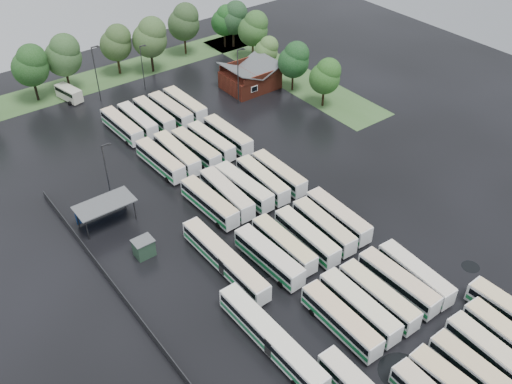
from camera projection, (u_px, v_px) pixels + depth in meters
ground at (299, 256)px, 75.88m from camera, size 160.00×160.00×0.00m
brick_building at (250, 79)px, 113.32m from camera, size 10.07×8.60×5.39m
wash_shed at (104, 205)px, 79.69m from camera, size 8.20×4.20×3.58m
utility_hut at (144, 248)px, 75.23m from camera, size 2.70×2.20×2.62m
grass_strip_north at (101, 78)px, 117.77m from camera, size 80.00×10.00×0.01m
grass_strip_east at (288, 74)px, 119.29m from camera, size 10.00×50.00×0.01m
west_fence at (119, 293)px, 69.88m from camera, size 0.10×50.00×1.20m
bus_r0c2 at (477, 374)px, 59.44m from camera, size 2.42×10.96×3.05m
bus_r0c3 at (494, 357)px, 61.05m from camera, size 2.88×11.54×3.19m
bus_r0c4 at (510, 341)px, 62.75m from camera, size 2.88×11.40×3.15m
bus_r1c0 at (341, 320)px, 65.02m from camera, size 2.61×11.32×3.14m
bus_r1c1 at (359, 307)px, 66.60m from camera, size 2.62×11.42×3.17m
bus_r1c2 at (378, 296)px, 67.93m from camera, size 2.49×11.25×3.13m
bus_r1c3 at (398, 282)px, 69.71m from camera, size 2.53×11.27×3.13m
bus_r1c4 at (415, 274)px, 70.94m from camera, size 2.86×11.01×3.04m
bus_r2c0 at (269, 257)px, 73.24m from camera, size 2.80×11.46×3.17m
bus_r2c1 at (284, 245)px, 75.18m from camera, size 2.38×10.99×3.06m
bus_r2c2 at (307, 236)px, 76.41m from camera, size 2.67×11.20×3.10m
bus_r2c3 at (324, 226)px, 78.06m from camera, size 2.85×11.14×3.07m
bus_r2c4 at (338, 216)px, 79.75m from camera, size 2.70×11.30×3.13m
bus_r3c0 at (209, 202)px, 82.22m from camera, size 2.81×11.40×3.15m
bus_r3c1 at (227, 194)px, 83.80m from camera, size 2.92×11.57×3.20m
bus_r3c2 at (244, 187)px, 85.14m from camera, size 2.92×11.54×3.19m
bus_r3c3 at (263, 180)px, 86.62m from camera, size 2.83×11.17×3.08m
bus_r3c4 at (279, 173)px, 88.06m from camera, size 2.38×10.96×3.05m
bus_r4c0 at (160, 160)px, 90.84m from camera, size 2.85×11.36×3.14m
bus_r4c1 at (177, 154)px, 92.31m from camera, size 2.67×11.47×3.18m
bus_r4c2 at (196, 149)px, 93.55m from camera, size 2.82×11.29×3.12m
bus_r4c3 at (211, 141)px, 95.36m from camera, size 2.70×10.96×3.03m
bus_r4c4 at (228, 135)px, 96.84m from camera, size 2.57×11.28×3.13m
bus_r5c0 at (122, 126)px, 99.27m from camera, size 2.74×11.25×3.11m
bus_r5c1 at (138, 120)px, 100.94m from camera, size 2.40×10.86×3.02m
bus_r5c2 at (154, 115)px, 102.39m from camera, size 2.52×11.16×3.10m
bus_r5c3 at (171, 110)px, 103.69m from camera, size 2.84×11.50×3.18m
bus_r5c4 at (185, 104)px, 105.36m from camera, size 2.62×11.40×3.16m
artic_bus_west_b at (225, 260)px, 72.91m from camera, size 2.46×16.38×3.04m
artic_bus_west_c at (271, 338)px, 63.02m from camera, size 2.52×16.66×3.09m
minibus at (69, 93)px, 109.56m from camera, size 3.42×6.32×2.61m
tree_north_1 at (31, 65)px, 106.00m from camera, size 6.83×6.83×11.31m
tree_north_2 at (64, 55)px, 109.10m from camera, size 7.04×7.04×11.66m
tree_north_3 at (116, 42)px, 115.50m from camera, size 6.42×6.42×10.63m
tree_north_4 at (150, 37)px, 115.88m from camera, size 7.11×7.11×11.77m
tree_north_5 at (184, 21)px, 123.17m from camera, size 6.91×6.91×11.45m
tree_north_6 at (225, 20)px, 126.91m from camera, size 5.86×5.86×9.71m
tree_east_0 at (326, 76)px, 104.92m from camera, size 5.77×5.77×9.55m
tree_east_1 at (294, 59)px, 109.85m from camera, size 6.07×6.07×10.05m
tree_east_2 at (267, 50)px, 116.67m from camera, size 4.86×4.85×8.04m
tree_east_3 at (254, 28)px, 121.50m from camera, size 6.43×6.43×10.65m
tree_east_4 at (234, 18)px, 126.57m from camera, size 6.38×6.38×10.57m
lamp_post_ne at (239, 73)px, 105.37m from camera, size 1.69×0.33×10.98m
lamp_post_nw at (107, 170)px, 81.79m from camera, size 1.52×0.30×9.86m
lamp_post_back_w at (96, 70)px, 106.40m from camera, size 1.68×0.33×10.92m
lamp_post_back_e at (143, 65)px, 110.64m from camera, size 1.41×0.27×9.15m
puddle_0 at (402, 372)px, 61.52m from camera, size 5.19×5.19×0.01m
puddle_1 at (461, 332)px, 65.82m from camera, size 3.06×3.06×0.01m
puddle_2 at (259, 262)px, 74.90m from camera, size 6.06×6.06×0.01m
puddle_3 at (317, 243)px, 77.83m from camera, size 5.12×5.12×0.01m
puddle_4 at (470, 267)px, 74.26m from camera, size 2.37×2.37×0.01m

